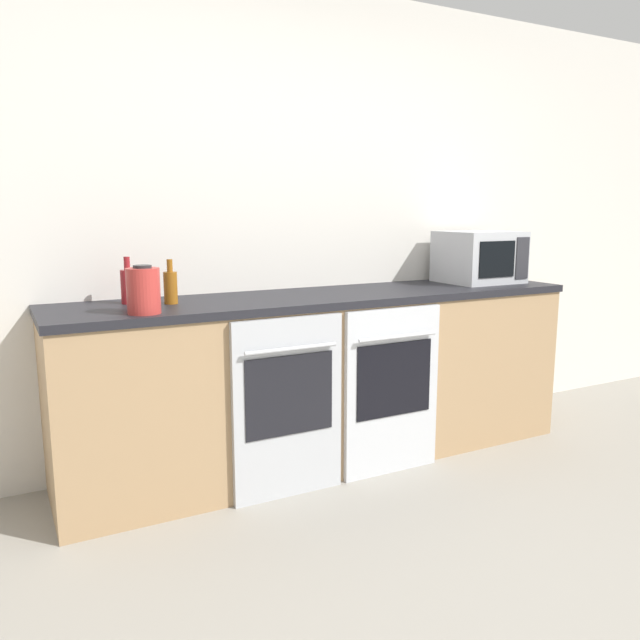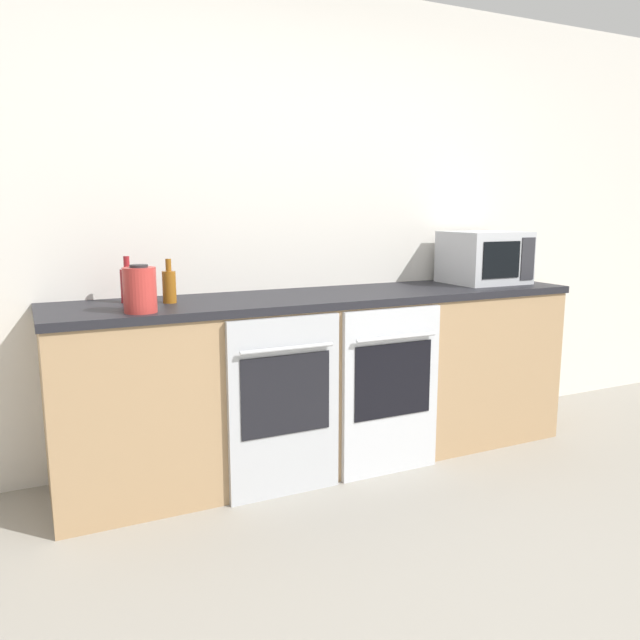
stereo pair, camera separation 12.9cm
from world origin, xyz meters
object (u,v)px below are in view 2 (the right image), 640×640
at_px(bottle_amber, 169,286).
at_px(oven_left, 285,407).
at_px(bottle_red, 128,284).
at_px(kettle, 140,290).
at_px(microwave, 484,257).
at_px(oven_right, 392,391).

bearing_deg(bottle_amber, oven_left, -37.91).
relative_size(bottle_red, kettle, 1.07).
bearing_deg(microwave, bottle_amber, -179.66).
bearing_deg(oven_right, bottle_amber, 161.48).
relative_size(oven_right, kettle, 4.21).
relative_size(bottle_amber, bottle_red, 0.95).
xyz_separation_m(oven_right, microwave, (0.88, 0.36, 0.64)).
height_order(oven_right, kettle, kettle).
relative_size(bottle_amber, kettle, 1.02).
distance_m(oven_left, oven_right, 0.60).
height_order(oven_left, bottle_amber, bottle_amber).
xyz_separation_m(oven_left, bottle_red, (-0.63, 0.45, 0.57)).
bearing_deg(oven_left, microwave, 13.81).
bearing_deg(oven_right, bottle_red, 159.85).
height_order(oven_right, bottle_amber, bottle_amber).
distance_m(oven_left, bottle_amber, 0.81).
xyz_separation_m(oven_right, bottle_red, (-1.23, 0.45, 0.57)).
xyz_separation_m(oven_left, oven_right, (0.60, 0.00, 0.00)).
height_order(oven_left, oven_right, same).
bearing_deg(bottle_red, oven_left, -35.57).
height_order(oven_left, bottle_red, bottle_red).
bearing_deg(kettle, bottle_amber, 52.66).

